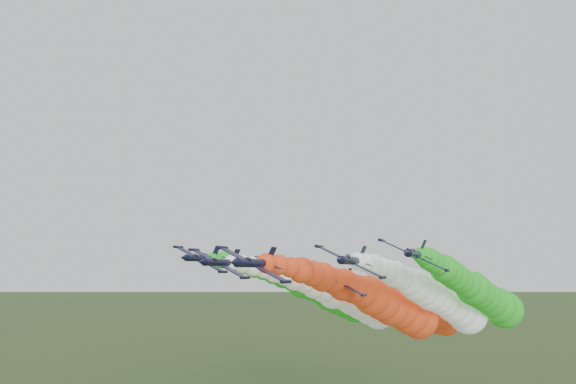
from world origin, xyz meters
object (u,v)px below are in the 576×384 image
(jet_inner_left, at_px, (345,298))
(jet_outer_right, at_px, (482,295))
(jet_outer_left, at_px, (324,293))
(jet_inner_right, at_px, (441,300))
(jet_trail, at_px, (420,309))
(jet_lead, at_px, (386,304))

(jet_inner_left, xyz_separation_m, jet_outer_right, (29.24, 4.03, 1.07))
(jet_inner_left, bearing_deg, jet_outer_left, 132.54)
(jet_outer_left, height_order, jet_outer_right, jet_outer_right)
(jet_inner_left, distance_m, jet_outer_right, 29.54)
(jet_inner_right, xyz_separation_m, jet_outer_left, (-29.32, 9.39, 0.59))
(jet_inner_right, bearing_deg, jet_outer_right, 31.15)
(jet_inner_right, bearing_deg, jet_inner_left, 178.05)
(jet_outer_left, relative_size, jet_trail, 1.01)
(jet_inner_left, bearing_deg, jet_lead, -43.37)
(jet_lead, height_order, jet_inner_left, jet_inner_left)
(jet_lead, bearing_deg, jet_outer_left, 134.93)
(jet_inner_left, height_order, jet_outer_right, jet_outer_right)
(jet_lead, height_order, jet_outer_right, jet_outer_right)
(jet_lead, height_order, jet_outer_left, jet_outer_left)
(jet_inner_left, distance_m, jet_outer_left, 11.77)
(jet_inner_right, height_order, jet_outer_right, jet_outer_right)
(jet_inner_left, bearing_deg, jet_trail, 48.74)
(jet_lead, xyz_separation_m, jet_outer_right, (17.29, 15.32, 1.56))
(jet_inner_left, distance_m, jet_trail, 21.55)
(jet_inner_right, height_order, jet_outer_left, jet_outer_left)
(jet_lead, bearing_deg, jet_outer_right, 41.54)
(jet_lead, bearing_deg, jet_inner_right, 48.27)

